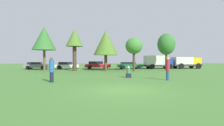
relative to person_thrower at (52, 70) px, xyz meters
name	(u,v)px	position (x,y,z in m)	size (l,w,h in m)	color
ground_plane	(122,90)	(4.82, -3.68, -0.95)	(120.00, 120.00, 0.00)	#477A33
person_thrower	(52,70)	(0.00, 0.00, 0.00)	(0.34, 0.34, 1.88)	#191E33
person_catcher	(168,68)	(9.21, 0.55, 0.03)	(0.31, 0.31, 1.90)	navy
frisbee	(102,64)	(3.77, 0.01, 0.38)	(0.27, 0.27, 0.09)	#F21E72
bystander_sitting	(128,73)	(6.34, 2.87, -0.52)	(0.46, 0.38, 1.07)	#191E33
tree_0	(44,38)	(-4.45, 13.36, 3.83)	(3.47, 3.47, 6.55)	brown
tree_1	(74,39)	(0.08, 12.62, 3.71)	(2.53, 2.53, 6.13)	#473323
tree_2	(106,43)	(4.64, 12.63, 3.17)	(3.64, 3.64, 5.98)	brown
tree_3	(134,46)	(8.72, 11.88, 2.66)	(2.47, 2.47, 4.85)	#473323
tree_4	(166,44)	(14.12, 13.23, 3.08)	(2.71, 2.71, 5.71)	#473323
parked_car_grey	(36,65)	(-7.20, 18.00, -0.31)	(3.96, 2.03, 1.21)	slate
parked_car_white	(67,65)	(-1.96, 17.98, -0.29)	(4.17, 2.01, 1.23)	silver
parked_car_red	(97,65)	(3.32, 17.59, -0.24)	(4.56, 2.23, 1.34)	red
parked_car_green	(129,65)	(9.00, 17.24, -0.29)	(4.40, 2.18, 1.22)	#196633
delivery_truck_blue	(157,62)	(14.21, 17.66, 0.31)	(5.36, 2.58, 2.36)	#2D2D33
delivery_truck_yellow	(186,62)	(19.57, 17.69, 0.27)	(5.40, 2.72, 2.09)	#2D2D33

